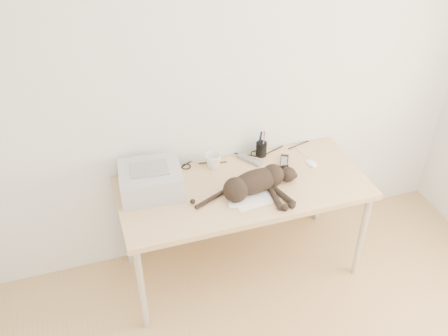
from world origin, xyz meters
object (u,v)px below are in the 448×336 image
object	(u,v)px
printer	(151,180)
mouse	(311,162)
desk	(239,194)
cat	(253,184)
mug	(213,161)
pen_cup	(261,149)

from	to	relation	value
printer	mouse	distance (m)	1.09
desk	cat	distance (m)	0.27
cat	mug	size ratio (longest dim) A/B	6.37
mug	cat	bearing A→B (deg)	-64.73
printer	mug	bearing A→B (deg)	16.14
desk	cat	bearing A→B (deg)	-79.42
mouse	pen_cup	bearing A→B (deg)	133.18
mug	mouse	distance (m)	0.66
mug	printer	bearing A→B (deg)	-163.86
desk	pen_cup	xyz separation A→B (m)	(0.23, 0.20, 0.19)
desk	cat	size ratio (longest dim) A/B	2.25
cat	mug	world-z (taller)	cat
printer	pen_cup	distance (m)	0.82
desk	cat	xyz separation A→B (m)	(0.03, -0.17, 0.20)
desk	mouse	distance (m)	0.54
printer	pen_cup	bearing A→B (deg)	11.57
desk	mug	distance (m)	0.28
desk	pen_cup	distance (m)	0.36
pen_cup	mouse	xyz separation A→B (m)	(0.28, -0.20, -0.04)
cat	printer	bearing A→B (deg)	150.98
pen_cup	mug	bearing A→B (deg)	-174.27
mug	pen_cup	size ratio (longest dim) A/B	0.58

